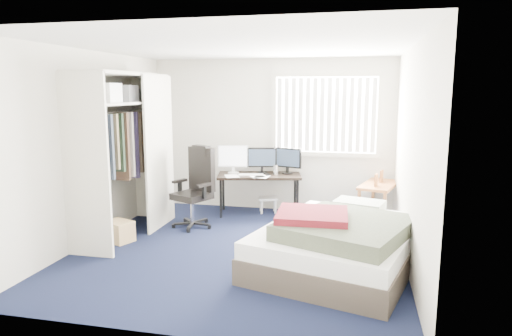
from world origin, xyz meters
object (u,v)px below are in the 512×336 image
object	(u,v)px
office_chair	(196,196)
nightstand	(379,188)
bed	(339,242)
desk	(259,171)

from	to	relation	value
office_chair	nightstand	size ratio (longest dim) A/B	1.21
nightstand	bed	xyz separation A→B (m)	(-0.50, -1.87, -0.25)
nightstand	bed	size ratio (longest dim) A/B	0.40
desk	nightstand	xyz separation A→B (m)	(1.87, -0.17, -0.15)
desk	office_chair	size ratio (longest dim) A/B	1.20
desk	nightstand	distance (m)	1.88
office_chair	bed	xyz separation A→B (m)	(2.14, -1.17, -0.16)
desk	nightstand	size ratio (longest dim) A/B	1.45
desk	bed	world-z (taller)	desk
nightstand	bed	distance (m)	1.95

